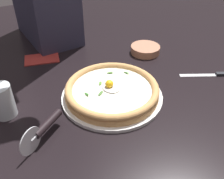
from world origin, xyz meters
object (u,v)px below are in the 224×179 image
pizza_cutter (44,128)px  table_knife (218,74)px  side_bowl (145,49)px  drinking_glass (3,103)px  folded_napkin (42,58)px  pizza (112,90)px

pizza_cutter → table_knife: bearing=90.7°
side_bowl → drinking_glass: size_ratio=1.20×
pizza_cutter → folded_napkin: size_ratio=0.98×
pizza → folded_napkin: (-0.37, -0.14, -0.03)m
table_knife → folded_napkin: size_ratio=1.48×
drinking_glass → folded_napkin: drinking_glass is taller
pizza_cutter → folded_napkin: (-0.44, 0.11, -0.03)m
side_bowl → drinking_glass: (0.13, -0.60, 0.03)m
pizza → pizza_cutter: bearing=-72.9°
side_bowl → drinking_glass: 0.62m
side_bowl → pizza_cutter: bearing=-61.2°
pizza_cutter → pizza: bearing=107.1°
pizza_cutter → drinking_glass: drinking_glass is taller
table_knife → side_bowl: bearing=-152.5°
pizza_cutter → drinking_glass: 0.17m
side_bowl → pizza_cutter: (0.29, -0.52, 0.02)m
drinking_glass → table_knife: bearing=79.1°
pizza_cutter → drinking_glass: bearing=-152.3°
drinking_glass → folded_napkin: size_ratio=0.75×
pizza → folded_napkin: 0.39m
side_bowl → drinking_glass: drinking_glass is taller
side_bowl → folded_napkin: 0.44m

